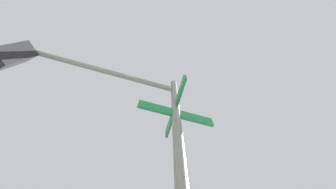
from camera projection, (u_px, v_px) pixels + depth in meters
name	position (u px, v px, depth m)	size (l,w,h in m)	color
traffic_signal_near	(84.00, 100.00, 2.58)	(2.60, 2.32, 5.80)	#474C47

